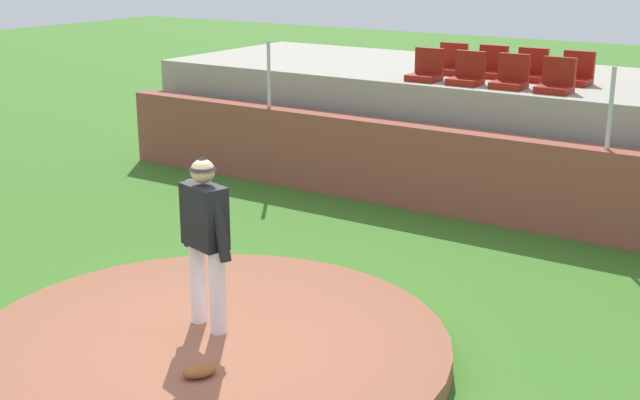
{
  "coord_description": "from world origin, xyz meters",
  "views": [
    {
      "loc": [
        5.01,
        -5.63,
        3.85
      ],
      "look_at": [
        0.0,
        1.96,
        1.12
      ],
      "focal_mm": 47.92,
      "sensor_mm": 36.0,
      "label": 1
    }
  ],
  "objects_px": {
    "stadium_chair_4": "(451,64)",
    "stadium_chair_6": "(530,70)",
    "stadium_chair_0": "(426,70)",
    "stadium_chair_3": "(556,82)",
    "fielding_glove": "(199,371)",
    "stadium_chair_7": "(576,74)",
    "stadium_chair_2": "(511,77)",
    "stadium_chair_5": "(491,67)",
    "stadium_chair_1": "(467,74)",
    "pitcher": "(205,230)"
  },
  "relations": [
    {
      "from": "stadium_chair_4",
      "to": "stadium_chair_6",
      "type": "xyz_separation_m",
      "value": [
        1.36,
        0.03,
        0.0
      ]
    },
    {
      "from": "stadium_chair_0",
      "to": "stadium_chair_3",
      "type": "bearing_deg",
      "value": -179.75
    },
    {
      "from": "fielding_glove",
      "to": "stadium_chair_7",
      "type": "height_order",
      "value": "stadium_chair_7"
    },
    {
      "from": "stadium_chair_2",
      "to": "stadium_chair_0",
      "type": "bearing_deg",
      "value": 1.22
    },
    {
      "from": "stadium_chair_0",
      "to": "stadium_chair_2",
      "type": "bearing_deg",
      "value": -178.78
    },
    {
      "from": "stadium_chair_5",
      "to": "stadium_chair_2",
      "type": "bearing_deg",
      "value": 127.78
    },
    {
      "from": "stadium_chair_5",
      "to": "fielding_glove",
      "type": "bearing_deg",
      "value": 95.33
    },
    {
      "from": "fielding_glove",
      "to": "stadium_chair_1",
      "type": "height_order",
      "value": "stadium_chair_1"
    },
    {
      "from": "stadium_chair_3",
      "to": "stadium_chair_6",
      "type": "xyz_separation_m",
      "value": [
        -0.72,
        0.9,
        0.0
      ]
    },
    {
      "from": "stadium_chair_6",
      "to": "stadium_chair_7",
      "type": "distance_m",
      "value": 0.73
    },
    {
      "from": "pitcher",
      "to": "stadium_chair_4",
      "type": "xyz_separation_m",
      "value": [
        -0.85,
        7.24,
        0.71
      ]
    },
    {
      "from": "stadium_chair_1",
      "to": "stadium_chair_3",
      "type": "bearing_deg",
      "value": -179.51
    },
    {
      "from": "stadium_chair_2",
      "to": "stadium_chair_6",
      "type": "bearing_deg",
      "value": -88.73
    },
    {
      "from": "stadium_chair_0",
      "to": "stadium_chair_1",
      "type": "height_order",
      "value": "same"
    },
    {
      "from": "pitcher",
      "to": "fielding_glove",
      "type": "relative_size",
      "value": 5.79
    },
    {
      "from": "stadium_chair_3",
      "to": "stadium_chair_7",
      "type": "distance_m",
      "value": 0.89
    },
    {
      "from": "stadium_chair_3",
      "to": "stadium_chair_4",
      "type": "distance_m",
      "value": 2.26
    },
    {
      "from": "fielding_glove",
      "to": "stadium_chair_7",
      "type": "relative_size",
      "value": 0.6
    },
    {
      "from": "stadium_chair_1",
      "to": "stadium_chair_4",
      "type": "distance_m",
      "value": 1.13
    },
    {
      "from": "stadium_chair_4",
      "to": "stadium_chair_1",
      "type": "bearing_deg",
      "value": 128.02
    },
    {
      "from": "pitcher",
      "to": "stadium_chair_0",
      "type": "xyz_separation_m",
      "value": [
        -0.86,
        6.36,
        0.71
      ]
    },
    {
      "from": "pitcher",
      "to": "stadium_chair_5",
      "type": "height_order",
      "value": "stadium_chair_5"
    },
    {
      "from": "stadium_chair_2",
      "to": "stadium_chair_6",
      "type": "height_order",
      "value": "same"
    },
    {
      "from": "stadium_chair_0",
      "to": "stadium_chair_7",
      "type": "bearing_deg",
      "value": -156.79
    },
    {
      "from": "stadium_chair_6",
      "to": "stadium_chair_7",
      "type": "height_order",
      "value": "same"
    },
    {
      "from": "stadium_chair_2",
      "to": "stadium_chair_5",
      "type": "distance_m",
      "value": 1.12
    },
    {
      "from": "pitcher",
      "to": "stadium_chair_5",
      "type": "relative_size",
      "value": 3.47
    },
    {
      "from": "stadium_chair_4",
      "to": "stadium_chair_0",
      "type": "bearing_deg",
      "value": 89.39
    },
    {
      "from": "stadium_chair_7",
      "to": "stadium_chair_0",
      "type": "bearing_deg",
      "value": 23.21
    },
    {
      "from": "pitcher",
      "to": "stadium_chair_0",
      "type": "height_order",
      "value": "stadium_chair_0"
    },
    {
      "from": "stadium_chair_2",
      "to": "stadium_chair_3",
      "type": "relative_size",
      "value": 1.0
    },
    {
      "from": "stadium_chair_5",
      "to": "pitcher",
      "type": "bearing_deg",
      "value": 91.24
    },
    {
      "from": "stadium_chair_5",
      "to": "stadium_chair_6",
      "type": "height_order",
      "value": "same"
    },
    {
      "from": "stadium_chair_4",
      "to": "stadium_chair_5",
      "type": "height_order",
      "value": "same"
    },
    {
      "from": "stadium_chair_3",
      "to": "stadium_chair_7",
      "type": "relative_size",
      "value": 1.0
    },
    {
      "from": "stadium_chair_4",
      "to": "stadium_chair_7",
      "type": "height_order",
      "value": "same"
    },
    {
      "from": "stadium_chair_3",
      "to": "stadium_chair_4",
      "type": "bearing_deg",
      "value": -22.79
    },
    {
      "from": "stadium_chair_1",
      "to": "stadium_chair_6",
      "type": "height_order",
      "value": "same"
    },
    {
      "from": "stadium_chair_3",
      "to": "stadium_chair_7",
      "type": "height_order",
      "value": "same"
    },
    {
      "from": "fielding_glove",
      "to": "stadium_chair_2",
      "type": "xyz_separation_m",
      "value": [
        -0.07,
        7.21,
        1.66
      ]
    },
    {
      "from": "fielding_glove",
      "to": "stadium_chair_6",
      "type": "bearing_deg",
      "value": 31.24
    },
    {
      "from": "stadium_chair_7",
      "to": "stadium_chair_3",
      "type": "bearing_deg",
      "value": 89.28
    },
    {
      "from": "fielding_glove",
      "to": "stadium_chair_7",
      "type": "xyz_separation_m",
      "value": [
        0.65,
        8.09,
        1.66
      ]
    },
    {
      "from": "stadium_chair_1",
      "to": "stadium_chair_7",
      "type": "xyz_separation_m",
      "value": [
        1.4,
        0.91,
        0.0
      ]
    },
    {
      "from": "fielding_glove",
      "to": "stadium_chair_2",
      "type": "relative_size",
      "value": 0.6
    },
    {
      "from": "stadium_chair_0",
      "to": "stadium_chair_2",
      "type": "distance_m",
      "value": 1.39
    },
    {
      "from": "stadium_chair_1",
      "to": "stadium_chair_2",
      "type": "bearing_deg",
      "value": -177.29
    },
    {
      "from": "stadium_chair_2",
      "to": "stadium_chair_5",
      "type": "bearing_deg",
      "value": -52.22
    },
    {
      "from": "fielding_glove",
      "to": "stadium_chair_4",
      "type": "height_order",
      "value": "stadium_chair_4"
    },
    {
      "from": "stadium_chair_0",
      "to": "stadium_chair_1",
      "type": "xyz_separation_m",
      "value": [
        0.7,
        -0.0,
        0.0
      ]
    }
  ]
}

